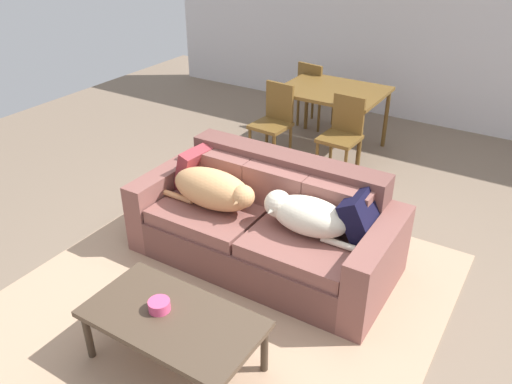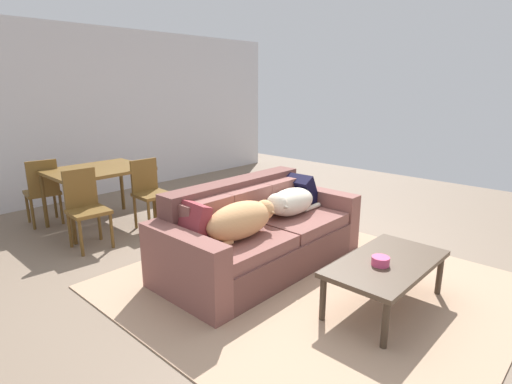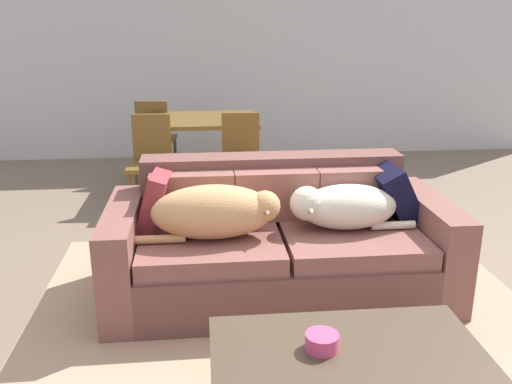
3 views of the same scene
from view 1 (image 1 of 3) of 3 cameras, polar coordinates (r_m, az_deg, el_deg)
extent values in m
plane|color=#7B6855|center=(4.36, 1.63, -8.48)|extent=(10.00, 10.00, 0.00)
cube|color=silver|center=(7.31, 18.80, 17.47)|extent=(8.00, 0.12, 2.70)
cube|color=tan|center=(4.06, -3.84, -11.86)|extent=(3.10, 3.25, 0.01)
cube|color=brown|center=(4.36, 0.81, -5.73)|extent=(1.78, 1.01, 0.34)
cube|color=brown|center=(4.44, -4.08, -1.56)|extent=(0.87, 0.96, 0.12)
cube|color=brown|center=(4.06, 6.22, -4.93)|extent=(0.87, 0.96, 0.12)
cube|color=brown|center=(4.39, 3.38, 1.87)|extent=(1.77, 0.25, 0.39)
cube|color=brown|center=(4.52, -3.92, 2.26)|extent=(0.54, 0.16, 0.32)
cube|color=brown|center=(4.26, 2.14, 0.50)|extent=(0.54, 0.16, 0.32)
cube|color=brown|center=(4.05, 8.89, -1.48)|extent=(0.54, 0.16, 0.32)
cube|color=brown|center=(4.78, -9.34, -0.69)|extent=(0.20, 0.99, 0.63)
cube|color=brown|center=(3.96, 13.23, -8.18)|extent=(0.20, 0.99, 0.63)
ellipsoid|color=tan|center=(4.24, -4.84, 0.34)|extent=(0.74, 0.34, 0.33)
sphere|color=tan|center=(4.05, -1.44, -0.50)|extent=(0.19, 0.19, 0.19)
cone|color=#A4754C|center=(4.00, -2.10, -1.13)|extent=(0.09, 0.10, 0.08)
cylinder|color=tan|center=(4.45, -8.74, -0.45)|extent=(0.33, 0.05, 0.05)
ellipsoid|color=beige|center=(3.93, 5.93, -2.67)|extent=(0.62, 0.35, 0.28)
sphere|color=beige|center=(4.00, 2.44, -1.29)|extent=(0.22, 0.22, 0.22)
cone|color=#AEA491|center=(3.93, 1.73, -2.05)|extent=(0.10, 0.12, 0.10)
cylinder|color=beige|center=(3.85, 9.13, -5.67)|extent=(0.28, 0.05, 0.05)
cube|color=maroon|center=(4.60, -6.78, 2.72)|extent=(0.24, 0.39, 0.39)
cube|color=black|center=(3.93, 11.68, -2.76)|extent=(0.32, 0.38, 0.40)
cube|color=#4C3B2C|center=(3.38, -9.20, -13.65)|extent=(1.14, 0.62, 0.04)
cylinder|color=#403225|center=(3.69, -18.01, -14.90)|extent=(0.05, 0.05, 0.37)
cylinder|color=#403225|center=(3.93, -12.39, -10.77)|extent=(0.05, 0.05, 0.37)
cylinder|color=#403225|center=(3.44, 0.93, -17.00)|extent=(0.05, 0.05, 0.37)
cylinder|color=#EA4C7F|center=(3.40, -10.62, -12.21)|extent=(0.14, 0.14, 0.07)
cube|color=brown|center=(6.25, 8.50, 11.00)|extent=(1.19, 0.94, 0.04)
cylinder|color=brown|center=(6.25, 2.06, 7.62)|extent=(0.05, 0.05, 0.72)
cylinder|color=brown|center=(5.83, 11.36, 5.37)|extent=(0.05, 0.05, 0.72)
cylinder|color=brown|center=(6.95, 5.60, 9.76)|extent=(0.05, 0.05, 0.72)
cylinder|color=brown|center=(6.57, 14.14, 7.82)|extent=(0.05, 0.05, 0.72)
cube|color=brown|center=(5.99, 1.61, 7.33)|extent=(0.43, 0.43, 0.04)
cube|color=brown|center=(6.05, 2.63, 9.95)|extent=(0.36, 0.06, 0.44)
cylinder|color=brown|center=(6.04, -0.67, 5.23)|extent=(0.04, 0.04, 0.41)
cylinder|color=brown|center=(5.87, 2.01, 4.43)|extent=(0.04, 0.04, 0.41)
cylinder|color=brown|center=(6.30, 1.19, 6.25)|extent=(0.04, 0.04, 0.41)
cylinder|color=brown|center=(6.13, 3.81, 5.51)|extent=(0.04, 0.04, 0.41)
cube|color=brown|center=(5.66, 9.19, 5.82)|extent=(0.41, 0.41, 0.04)
cube|color=brown|center=(5.73, 10.16, 8.48)|extent=(0.36, 0.05, 0.41)
cylinder|color=brown|center=(5.68, 6.71, 3.50)|extent=(0.04, 0.04, 0.43)
cylinder|color=brown|center=(5.55, 9.80, 2.61)|extent=(0.04, 0.04, 0.43)
cylinder|color=brown|center=(5.96, 8.26, 4.67)|extent=(0.04, 0.04, 0.43)
cylinder|color=brown|center=(5.84, 11.24, 3.85)|extent=(0.04, 0.04, 0.43)
cube|color=brown|center=(7.06, 6.69, 10.58)|extent=(0.46, 0.46, 0.04)
cube|color=brown|center=(6.85, 5.93, 12.12)|extent=(0.36, 0.09, 0.44)
cylinder|color=brown|center=(7.18, 8.49, 8.90)|extent=(0.04, 0.04, 0.40)
cylinder|color=brown|center=(7.36, 6.25, 9.55)|extent=(0.04, 0.04, 0.40)
cylinder|color=brown|center=(6.91, 6.94, 8.19)|extent=(0.04, 0.04, 0.40)
cylinder|color=brown|center=(7.09, 4.65, 8.87)|extent=(0.04, 0.04, 0.40)
camera|label=2|loc=(4.78, -51.32, 7.95)|focal=28.35mm
camera|label=3|loc=(2.50, -54.73, -6.62)|focal=38.14mm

